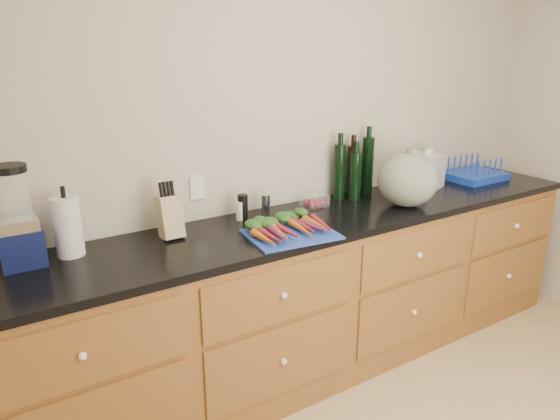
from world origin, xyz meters
TOP-DOWN VIEW (x-y plane):
  - wall_back at (0.00, 1.62)m, footprint 4.10×0.05m
  - cabinets at (0.00, 1.30)m, footprint 3.60×0.64m
  - countertop at (0.00, 1.30)m, footprint 3.64×0.62m
  - cutting_board at (-0.31, 1.14)m, footprint 0.46×0.37m
  - carrots at (-0.31, 1.19)m, footprint 0.40×0.30m
  - squash at (0.53, 1.19)m, footprint 0.35×0.35m
  - blender_appliance at (-1.46, 1.46)m, footprint 0.17×0.17m
  - paper_towel at (-1.27, 1.46)m, footprint 0.12×0.12m
  - knife_block at (-0.81, 1.44)m, footprint 0.10×0.10m
  - grinder_salt at (-0.41, 1.48)m, footprint 0.05×0.05m
  - grinder_pepper at (-0.39, 1.48)m, footprint 0.05×0.05m
  - canister_chrome at (-0.25, 1.48)m, footprint 0.05×0.05m
  - tomato_box at (0.08, 1.47)m, footprint 0.14×0.11m
  - bottles at (0.40, 1.51)m, footprint 0.30×0.15m
  - grocery_bag at (0.89, 1.42)m, footprint 0.36×0.32m
  - dish_rack at (1.39, 1.38)m, footprint 0.39×0.31m

SIDE VIEW (x-z plane):
  - cabinets at x=0.00m, z-range 0.00..0.90m
  - countertop at x=0.00m, z-range 0.90..0.94m
  - cutting_board at x=-0.31m, z-range 0.94..0.95m
  - tomato_box at x=0.08m, z-range 0.94..1.00m
  - carrots at x=-0.31m, z-range 0.95..1.00m
  - dish_rack at x=1.39m, z-range 0.90..1.06m
  - grinder_salt at x=-0.41m, z-range 0.94..1.04m
  - canister_chrome at x=-0.25m, z-range 0.94..1.06m
  - grinder_pepper at x=-0.39m, z-range 0.94..1.08m
  - knife_block at x=-0.81m, z-range 0.94..1.14m
  - grocery_bag at x=0.89m, z-range 0.94..1.15m
  - paper_towel at x=-1.27m, z-range 0.94..1.21m
  - squash at x=0.53m, z-range 0.94..1.25m
  - bottles at x=0.40m, z-range 0.92..1.28m
  - blender_appliance at x=-1.46m, z-range 0.91..1.35m
  - wall_back at x=0.00m, z-range 0.00..2.60m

